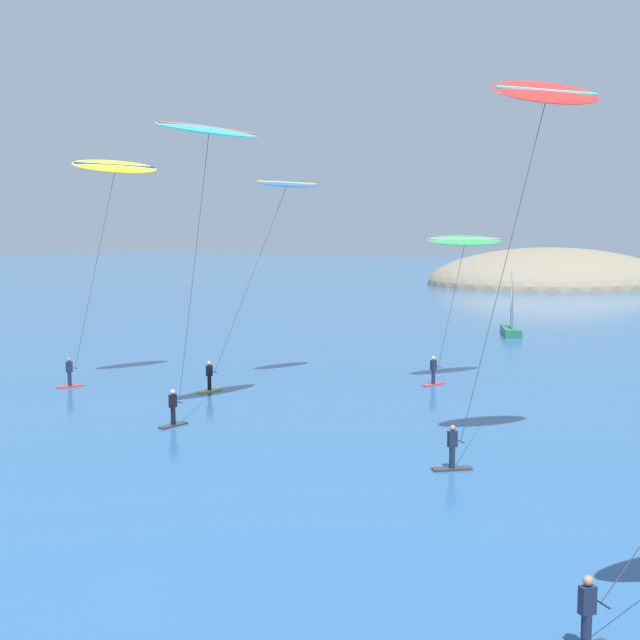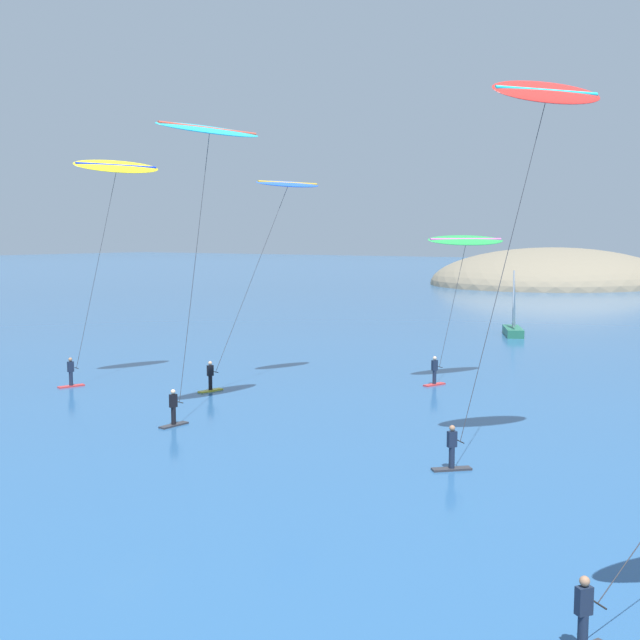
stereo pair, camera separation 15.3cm
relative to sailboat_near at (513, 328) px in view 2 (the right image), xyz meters
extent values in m
ellipsoid|color=#7A705B|center=(-21.19, 78.03, -0.64)|extent=(42.46, 52.25, 13.17)
cube|color=#23664C|center=(0.13, -0.27, -0.29)|extent=(3.38, 4.92, 0.70)
cone|color=#23664C|center=(-0.93, 1.88, -0.29)|extent=(1.55, 2.23, 0.67)
cylinder|color=#B2B2B7|center=(0.00, 0.00, 2.56)|extent=(0.12, 0.12, 5.00)
pyramid|color=white|center=(0.40, -0.81, 2.38)|extent=(0.87, 1.65, 4.25)
cylinder|color=#A5A5AD|center=(0.40, -0.81, 0.31)|extent=(0.87, 1.65, 0.08)
cube|color=#2D2D33|center=(12.66, -40.72, -0.60)|extent=(1.35, 1.34, 0.08)
cylinder|color=#192338|center=(12.66, -40.72, -0.16)|extent=(0.22, 0.22, 0.80)
cube|color=#192338|center=(12.66, -40.72, 0.54)|extent=(0.36, 0.39, 0.60)
sphere|color=#9E7051|center=(12.66, -40.72, 0.96)|extent=(0.22, 0.22, 0.22)
cylinder|color=black|center=(12.87, -40.44, 0.42)|extent=(0.47, 0.36, 0.04)
ellipsoid|color=red|center=(14.88, -37.69, 13.36)|extent=(3.86, 4.58, 1.16)
cylinder|color=#23D6DB|center=(14.88, -37.69, 13.41)|extent=(2.77, 3.70, 0.16)
cylinder|color=#333338|center=(13.88, -39.07, 6.84)|extent=(2.05, 2.78, 12.85)
cylinder|color=#192338|center=(20.48, -51.43, -0.16)|extent=(0.22, 0.22, 0.80)
cube|color=#192338|center=(20.48, -51.43, 0.54)|extent=(0.36, 0.39, 0.60)
sphere|color=#9E7051|center=(20.48, -51.43, 0.96)|extent=(0.22, 0.22, 0.22)
cylinder|color=black|center=(20.69, -51.15, 0.42)|extent=(0.47, 0.36, 0.04)
cube|color=#2D2D33|center=(-0.89, -41.39, -0.60)|extent=(0.51, 1.52, 0.08)
cylinder|color=black|center=(-0.89, -41.39, -0.16)|extent=(0.22, 0.22, 0.80)
cube|color=black|center=(-0.89, -41.39, 0.54)|extent=(0.25, 0.37, 0.60)
sphere|color=beige|center=(-0.89, -41.39, 0.96)|extent=(0.22, 0.22, 0.22)
cylinder|color=black|center=(-0.83, -41.05, 0.42)|extent=(0.55, 0.13, 0.04)
ellipsoid|color=#23B2C6|center=(-0.51, -39.07, 12.95)|extent=(2.28, 6.17, 0.68)
cylinder|color=#DB4C38|center=(-0.51, -39.07, 13.00)|extent=(1.08, 5.68, 0.16)
cylinder|color=#333338|center=(-0.67, -40.06, 6.63)|extent=(0.35, 2.01, 12.43)
cube|color=yellow|center=(-5.01, -34.20, -0.60)|extent=(0.69, 1.55, 0.08)
cylinder|color=black|center=(-5.01, -34.20, -0.16)|extent=(0.22, 0.22, 0.80)
cube|color=black|center=(-5.01, -34.20, 0.54)|extent=(0.30, 0.39, 0.60)
sphere|color=tan|center=(-5.01, -34.20, 0.96)|extent=(0.22, 0.22, 0.22)
cylinder|color=black|center=(-4.90, -33.87, 0.42)|extent=(0.54, 0.21, 0.04)
ellipsoid|color=blue|center=(-3.32, -29.01, 11.10)|extent=(2.53, 4.63, 0.56)
cylinder|color=gold|center=(-3.32, -29.01, 11.15)|extent=(1.46, 4.09, 0.16)
cylinder|color=#333338|center=(-4.11, -31.44, 5.71)|extent=(1.61, 4.89, 10.59)
cube|color=red|center=(4.68, -25.54, -0.60)|extent=(0.86, 1.55, 0.08)
cylinder|color=#192338|center=(4.68, -25.54, -0.16)|extent=(0.22, 0.22, 0.80)
cube|color=#192338|center=(4.68, -25.54, 0.54)|extent=(0.34, 0.39, 0.60)
sphere|color=beige|center=(4.68, -25.54, 0.96)|extent=(0.22, 0.22, 0.22)
cylinder|color=black|center=(4.84, -25.23, 0.42)|extent=(0.51, 0.29, 0.04)
ellipsoid|color=green|center=(5.69, -23.62, 7.80)|extent=(3.70, 5.47, 0.75)
cylinder|color=#D660B7|center=(5.69, -23.62, 7.85)|extent=(2.57, 4.70, 0.16)
cylinder|color=#333338|center=(5.26, -24.43, 4.06)|extent=(0.88, 1.64, 7.29)
cube|color=red|center=(-12.61, -37.67, -0.60)|extent=(0.82, 1.55, 0.08)
cylinder|color=#192338|center=(-12.61, -37.67, -0.16)|extent=(0.22, 0.22, 0.80)
cube|color=#192338|center=(-12.61, -37.67, 0.54)|extent=(0.29, 0.38, 0.60)
sphere|color=#9E7051|center=(-12.61, -37.67, 0.96)|extent=(0.22, 0.22, 0.22)
cylinder|color=black|center=(-12.51, -37.34, 0.42)|extent=(0.54, 0.20, 0.04)
ellipsoid|color=yellow|center=(-11.65, -34.63, 12.11)|extent=(2.90, 5.47, 0.96)
cylinder|color=#1432E0|center=(-11.65, -34.63, 12.16)|extent=(1.67, 4.86, 0.16)
cylinder|color=#333338|center=(-12.08, -35.99, 6.21)|extent=(0.88, 2.73, 11.60)
camera|label=1|loc=(24.62, -67.78, 8.07)|focal=45.00mm
camera|label=2|loc=(24.75, -67.69, 8.07)|focal=45.00mm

